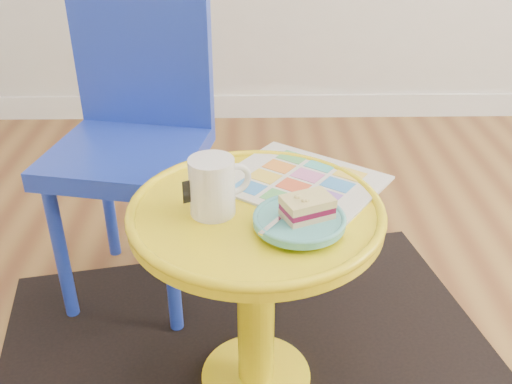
{
  "coord_description": "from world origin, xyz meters",
  "views": [
    {
      "loc": [
        -0.63,
        -0.8,
        1.14
      ],
      "look_at": [
        -0.61,
        0.22,
        0.55
      ],
      "focal_mm": 40.0,
      "sensor_mm": 36.0,
      "label": 1
    }
  ],
  "objects_px": {
    "mug": "(213,185)",
    "plate": "(299,221)",
    "newspaper": "(301,182)",
    "chair": "(135,126)",
    "side_table": "(256,264)"
  },
  "relations": [
    {
      "from": "mug",
      "to": "plate",
      "type": "bearing_deg",
      "value": -44.37
    },
    {
      "from": "newspaper",
      "to": "mug",
      "type": "bearing_deg",
      "value": -111.13
    },
    {
      "from": "chair",
      "to": "plate",
      "type": "height_order",
      "value": "chair"
    },
    {
      "from": "chair",
      "to": "mug",
      "type": "relative_size",
      "value": 6.92
    },
    {
      "from": "newspaper",
      "to": "mug",
      "type": "xyz_separation_m",
      "value": [
        -0.19,
        -0.12,
        0.06
      ]
    },
    {
      "from": "side_table",
      "to": "chair",
      "type": "relative_size",
      "value": 0.61
    },
    {
      "from": "side_table",
      "to": "mug",
      "type": "xyz_separation_m",
      "value": [
        -0.09,
        -0.01,
        0.21
      ]
    },
    {
      "from": "side_table",
      "to": "mug",
      "type": "height_order",
      "value": "mug"
    },
    {
      "from": "side_table",
      "to": "plate",
      "type": "height_order",
      "value": "plate"
    },
    {
      "from": "chair",
      "to": "plate",
      "type": "xyz_separation_m",
      "value": [
        0.41,
        -0.53,
        0.02
      ]
    },
    {
      "from": "side_table",
      "to": "mug",
      "type": "distance_m",
      "value": 0.23
    },
    {
      "from": "newspaper",
      "to": "plate",
      "type": "distance_m",
      "value": 0.19
    },
    {
      "from": "side_table",
      "to": "plate",
      "type": "relative_size",
      "value": 2.95
    },
    {
      "from": "chair",
      "to": "side_table",
      "type": "bearing_deg",
      "value": -42.17
    },
    {
      "from": "mug",
      "to": "chair",
      "type": "bearing_deg",
      "value": 94.74
    }
  ]
}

